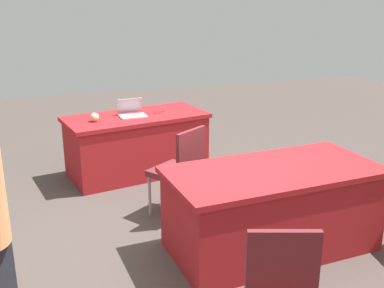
% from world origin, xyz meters
% --- Properties ---
extents(ground_plane, '(14.40, 14.40, 0.00)m').
position_xyz_m(ground_plane, '(0.00, 0.00, 0.00)').
color(ground_plane, '#4C423D').
extents(table_foreground, '(1.85, 1.10, 0.76)m').
position_xyz_m(table_foreground, '(0.23, -1.89, 0.38)').
color(table_foreground, '#AD1E23').
rests_on(table_foreground, ground).
extents(table_mid_left, '(1.91, 1.03, 0.76)m').
position_xyz_m(table_mid_left, '(-0.49, 0.32, 0.38)').
color(table_mid_left, '#AD1E23').
rests_on(table_mid_left, ground).
extents(chair_near_front, '(0.61, 0.61, 0.95)m').
position_xyz_m(chair_near_front, '(0.08, -0.54, 0.54)').
color(chair_near_front, '#9E9993').
rests_on(chair_near_front, ground).
extents(laptop_silver, '(0.33, 0.31, 0.21)m').
position_xyz_m(laptop_silver, '(0.28, -1.87, 0.80)').
color(laptop_silver, silver).
rests_on(laptop_silver, table_foreground).
extents(yarn_ball, '(0.10, 0.10, 0.10)m').
position_xyz_m(yarn_ball, '(0.75, -1.76, 0.81)').
color(yarn_ball, beige).
rests_on(yarn_ball, table_foreground).
extents(scissors_red, '(0.17, 0.13, 0.01)m').
position_xyz_m(scissors_red, '(-0.08, -1.95, 0.76)').
color(scissors_red, red).
rests_on(scissors_red, table_foreground).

